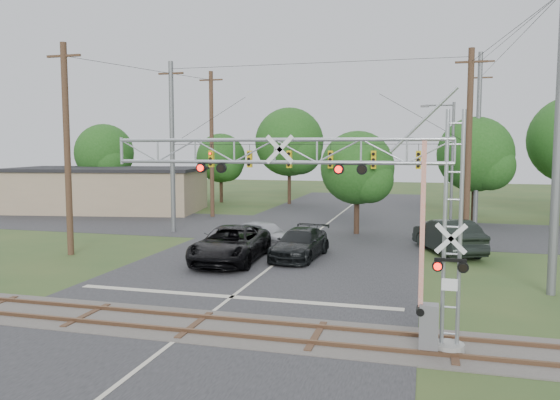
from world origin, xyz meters
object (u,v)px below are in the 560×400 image
(crossing_gantry, at_px, (340,201))
(traffic_signal_span, at_px, (324,150))
(pickup_black, at_px, (230,244))
(commercial_building, at_px, (107,189))
(sedan_silver, at_px, (264,234))
(streetlight, at_px, (450,158))
(car_dark, at_px, (300,244))

(crossing_gantry, distance_m, traffic_signal_span, 18.81)
(pickup_black, relative_size, commercial_building, 0.35)
(sedan_silver, bearing_deg, pickup_black, -162.72)
(pickup_black, distance_m, streetlight, 19.25)
(traffic_signal_span, xyz_separation_m, streetlight, (7.84, 6.94, -0.60))
(crossing_gantry, relative_size, streetlight, 1.19)
(traffic_signal_span, bearing_deg, sedan_silver, -125.19)
(pickup_black, bearing_deg, commercial_building, 132.52)
(pickup_black, bearing_deg, crossing_gantry, -58.08)
(crossing_gantry, xyz_separation_m, sedan_silver, (-6.60, 14.46, -3.46))
(traffic_signal_span, xyz_separation_m, pickup_black, (-3.25, -8.25, -4.72))
(traffic_signal_span, height_order, car_dark, traffic_signal_span)
(crossing_gantry, xyz_separation_m, commercial_building, (-25.64, 28.23, -2.24))
(traffic_signal_span, distance_m, sedan_silver, 6.80)
(traffic_signal_span, height_order, streetlight, traffic_signal_span)
(sedan_silver, bearing_deg, crossing_gantry, -131.68)
(pickup_black, bearing_deg, car_dark, 26.34)
(traffic_signal_span, relative_size, sedan_silver, 4.27)
(traffic_signal_span, distance_m, streetlight, 10.48)
(sedan_silver, bearing_deg, commercial_building, 77.92)
(sedan_silver, height_order, commercial_building, commercial_building)
(commercial_building, bearing_deg, crossing_gantry, -57.27)
(pickup_black, relative_size, streetlight, 0.72)
(pickup_black, bearing_deg, sedan_silver, 80.34)
(sedan_silver, bearing_deg, traffic_signal_span, -11.40)
(streetlight, bearing_deg, crossing_gantry, -98.97)
(car_dark, distance_m, commercial_building, 27.22)
(pickup_black, xyz_separation_m, commercial_building, (-18.55, 18.12, 1.09))
(car_dark, height_order, commercial_building, commercial_building)
(crossing_gantry, xyz_separation_m, traffic_signal_span, (-3.85, 18.36, 1.39))
(car_dark, xyz_separation_m, sedan_silver, (-2.70, 2.54, 0.01))
(sedan_silver, xyz_separation_m, commercial_building, (-19.05, 13.77, 1.22))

